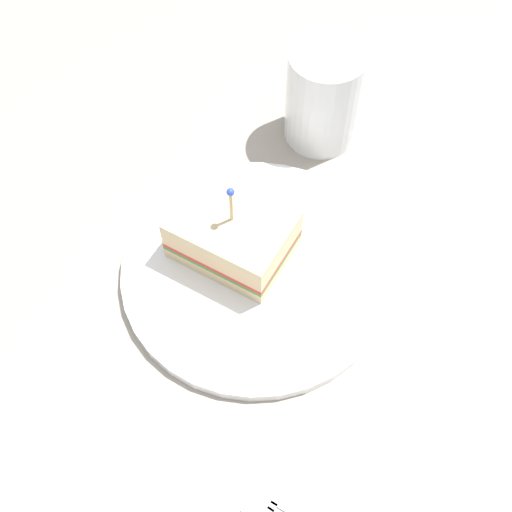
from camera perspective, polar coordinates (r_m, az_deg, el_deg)
name	(u,v)px	position (r cm, az deg, el deg)	size (l,w,h in cm)	color
ground_plane	(256,278)	(63.96, 0.00, -1.92)	(92.41, 92.41, 2.00)	#9E9384
plate	(256,270)	(62.62, 0.00, -1.22)	(25.08, 25.08, 1.09)	white
sandwich_half_center	(233,234)	(61.16, -1.99, 1.84)	(11.58, 12.69, 9.21)	beige
drink_glass	(323,99)	(70.25, 5.74, 13.12)	(7.69, 7.69, 10.71)	silver
napkin	(176,478)	(56.34, -6.83, -18.19)	(10.92, 9.83, 0.15)	white
fork	(232,488)	(55.73, -2.04, -19.11)	(7.58, 12.24, 0.35)	silver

